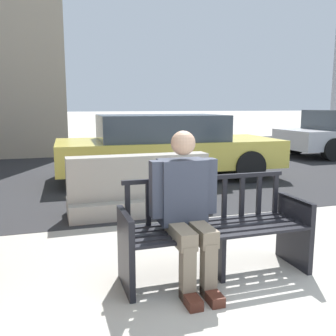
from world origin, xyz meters
TOP-DOWN VIEW (x-y plane):
  - ground_plane at (0.00, 0.00)m, footprint 200.00×200.00m
  - street_asphalt at (0.00, 8.70)m, footprint 120.00×12.00m
  - street_bench at (-0.29, 1.04)m, footprint 1.70×0.55m
  - seated_person at (-0.59, 0.98)m, footprint 0.58×0.72m
  - jersey_barrier_centre at (-0.52, 3.18)m, footprint 2.01×0.71m
  - car_taxi_near at (0.60, 5.59)m, footprint 4.64×2.07m

SIDE VIEW (x-z plane):
  - ground_plane at x=0.00m, z-range 0.00..0.00m
  - street_asphalt at x=0.00m, z-range 0.00..0.01m
  - jersey_barrier_centre at x=-0.52m, z-range -0.08..0.76m
  - street_bench at x=-0.29m, z-range -0.04..0.84m
  - car_taxi_near at x=0.60m, z-range 0.02..1.35m
  - seated_person at x=-0.59m, z-range 0.03..1.35m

